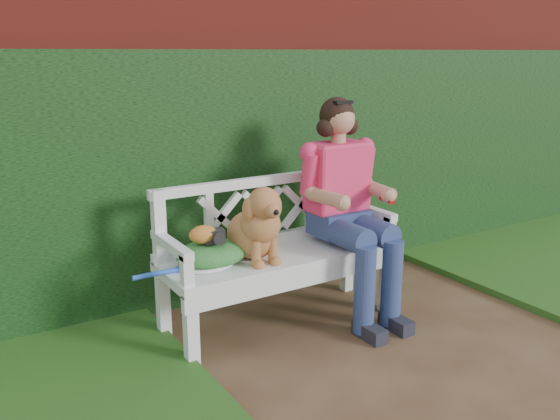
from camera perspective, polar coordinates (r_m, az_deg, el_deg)
ground at (r=3.41m, az=15.76°, el=-15.22°), size 60.00×60.00×0.00m
brick_wall at (r=4.49m, az=-1.36°, el=7.48°), size 10.00×0.30×2.20m
ivy_hedge at (r=4.34m, az=0.13°, el=3.89°), size 10.00×0.18×1.70m
garden_bench at (r=3.78m, az=-0.00°, el=-7.49°), size 1.64×0.79×0.48m
seated_woman at (r=3.86m, az=5.89°, el=0.08°), size 0.79×0.92×1.39m
dog at (r=3.50m, az=-2.45°, el=-1.11°), size 0.36×0.46×0.47m
tennis_racket at (r=3.46m, az=-7.61°, el=-5.24°), size 0.65×0.31×0.03m
green_bag at (r=3.48m, az=-6.57°, el=-4.11°), size 0.51×0.44×0.15m
camera_item at (r=3.42m, az=-6.36°, el=-2.49°), size 0.13×0.11×0.08m
baseball_glove at (r=3.40m, az=-7.41°, el=-2.34°), size 0.19×0.16×0.10m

